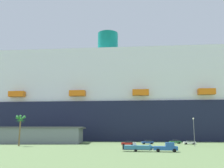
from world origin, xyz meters
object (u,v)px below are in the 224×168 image
parked_car_green_wagon (175,142)px  parked_car_white_van (190,142)px  parked_car_blue_suv (148,142)px  cruise_ship (163,104)px  small_boat_on_trailer (140,148)px  street_lamp (194,128)px  palm_tree (20,121)px  pickup_truck (167,147)px  parked_car_red_hatchback (128,143)px

parked_car_green_wagon → parked_car_white_van: (4.08, -5.74, 0.00)m
parked_car_white_van → parked_car_blue_suv: same height
cruise_ship → parked_car_green_wagon: (-2.79, -37.04, -19.03)m
small_boat_on_trailer → street_lamp: (19.81, 22.10, 4.92)m
cruise_ship → parked_car_white_van: (1.28, -42.78, -19.03)m
palm_tree → parked_car_green_wagon: palm_tree is taller
pickup_truck → parked_car_green_wagon: 43.45m
parked_car_white_van → parked_car_red_hatchback: same height
palm_tree → parked_car_green_wagon: size_ratio=2.24×
cruise_ship → parked_car_blue_suv: 47.22m
parked_car_green_wagon → parked_car_blue_suv: 12.01m
palm_tree → street_lamp: palm_tree is taller
palm_tree → parked_car_blue_suv: size_ratio=2.23×
cruise_ship → small_boat_on_trailer: cruise_ship is taller
pickup_truck → parked_car_blue_suv: 38.09m
palm_tree → parked_car_white_van: (59.74, 12.27, -7.39)m
palm_tree → parked_car_white_van: palm_tree is taller
cruise_ship → parked_car_red_hatchback: size_ratio=57.04×
cruise_ship → pickup_truck: cruise_ship is taller
palm_tree → parked_car_white_van: 61.43m
parked_car_green_wagon → small_boat_on_trailer: bearing=-113.5°
palm_tree → parked_car_blue_suv: (44.26, 14.23, -7.39)m
palm_tree → parked_car_blue_suv: palm_tree is taller
cruise_ship → small_boat_on_trailer: (-20.64, -78.15, -18.90)m
parked_car_green_wagon → parked_car_blue_suv: bearing=-161.6°
pickup_truck → parked_car_white_van: pickup_truck is taller
cruise_ship → parked_car_green_wagon: cruise_ship is taller
pickup_truck → palm_tree: bearing=151.6°
cruise_ship → parked_car_red_hatchback: bearing=-113.4°
palm_tree → small_boat_on_trailer: bearing=-31.4°
street_lamp → parked_car_blue_suv: street_lamp is taller
cruise_ship → parked_car_green_wagon: size_ratio=58.96×
small_boat_on_trailer → parked_car_red_hatchback: 26.90m
parked_car_white_van → palm_tree: bearing=-168.4°
parked_car_green_wagon → parked_car_red_hatchback: size_ratio=0.97×
cruise_ship → small_boat_on_trailer: 83.01m
parked_car_white_van → parked_car_red_hatchback: size_ratio=0.95×
parked_car_blue_suv → cruise_ship: bearing=70.8°
cruise_ship → parked_car_red_hatchback: cruise_ship is taller
street_lamp → parked_car_green_wagon: bearing=95.9°
cruise_ship → parked_car_green_wagon: bearing=-94.3°
parked_car_green_wagon → palm_tree: bearing=-162.1°
pickup_truck → small_boat_on_trailer: size_ratio=0.67×
parked_car_red_hatchback → palm_tree: bearing=-174.1°
street_lamp → parked_car_green_wagon: (-1.96, 19.01, -5.05)m
street_lamp → parked_car_red_hatchback: 22.42m
small_boat_on_trailer → parked_car_green_wagon: bearing=66.5°
small_boat_on_trailer → parked_car_white_van: 41.61m
palm_tree → parked_car_white_van: bearing=11.6°
cruise_ship → pickup_truck: 82.39m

